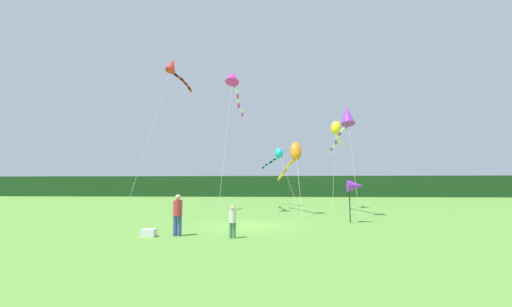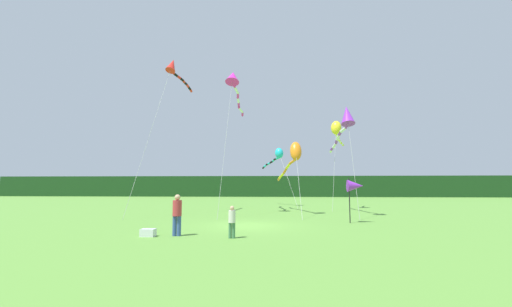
% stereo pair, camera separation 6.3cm
% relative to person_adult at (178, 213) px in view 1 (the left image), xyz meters
% --- Properties ---
extents(ground_plane, '(120.00, 120.00, 0.00)m').
position_rel_person_adult_xyz_m(ground_plane, '(2.66, 3.75, -0.97)').
color(ground_plane, '#5B9338').
extents(distant_treeline, '(108.00, 3.29, 3.91)m').
position_rel_person_adult_xyz_m(distant_treeline, '(2.66, 48.75, 0.98)').
color(distant_treeline, '#193D19').
rests_on(distant_treeline, ground).
extents(person_adult, '(0.38, 0.38, 1.74)m').
position_rel_person_adult_xyz_m(person_adult, '(0.00, 0.00, 0.00)').
color(person_adult, '#334C8C').
rests_on(person_adult, ground).
extents(person_child, '(0.29, 0.29, 1.30)m').
position_rel_person_adult_xyz_m(person_child, '(2.42, -0.43, -0.25)').
color(person_child, '#3F724C').
rests_on(person_child, ground).
extents(cooler_box, '(0.58, 0.41, 0.32)m').
position_rel_person_adult_xyz_m(cooler_box, '(-1.15, -0.24, -0.82)').
color(cooler_box, silver).
rests_on(cooler_box, ground).
extents(banner_flag_pole, '(0.90, 0.70, 2.57)m').
position_rel_person_adult_xyz_m(banner_flag_pole, '(8.71, 5.41, 1.11)').
color(banner_flag_pole, black).
rests_on(banner_flag_pole, ground).
extents(kite_magenta, '(1.20, 10.23, 11.16)m').
position_rel_person_adult_xyz_m(kite_magenta, '(0.79, 11.13, 9.34)').
color(kite_magenta, '#B2B2B2').
rests_on(kite_magenta, ground).
extents(kite_orange, '(1.89, 10.44, 5.54)m').
position_rel_person_adult_xyz_m(kite_orange, '(5.43, 11.13, 3.41)').
color(kite_orange, '#B2B2B2').
rests_on(kite_orange, ground).
extents(kite_yellow, '(2.23, 5.80, 8.16)m').
position_rel_person_adult_xyz_m(kite_yellow, '(9.66, 16.32, 6.34)').
color(kite_yellow, '#B2B2B2').
rests_on(kite_yellow, ground).
extents(kite_cyan, '(3.70, 7.75, 6.20)m').
position_rel_person_adult_xyz_m(kite_cyan, '(4.20, 20.16, 4.36)').
color(kite_cyan, '#B2B2B2').
rests_on(kite_cyan, ground).
extents(kite_red, '(2.20, 7.58, 12.31)m').
position_rel_person_adult_xyz_m(kite_red, '(-4.03, 10.84, 10.49)').
color(kite_red, '#B2B2B2').
rests_on(kite_red, ground).
extents(kite_purple, '(1.04, 8.73, 7.85)m').
position_rel_person_adult_xyz_m(kite_purple, '(9.10, 9.55, 5.84)').
color(kite_purple, '#B2B2B2').
rests_on(kite_purple, ground).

